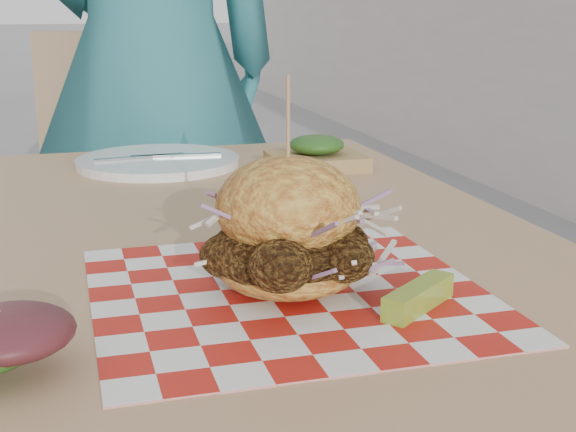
% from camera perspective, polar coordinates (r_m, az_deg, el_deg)
% --- Properties ---
extents(diner, '(0.71, 0.53, 1.77)m').
position_cam_1_polar(diner, '(1.82, -9.72, 10.77)').
color(diner, '#2A737A').
rests_on(diner, ground).
extents(patio_table, '(0.80, 1.20, 0.75)m').
position_cam_1_polar(patio_table, '(0.96, -5.87, -5.97)').
color(patio_table, tan).
rests_on(patio_table, ground).
extents(patio_chair, '(0.53, 0.54, 0.95)m').
position_cam_1_polar(patio_chair, '(1.86, -9.76, 0.41)').
color(patio_chair, tan).
rests_on(patio_chair, ground).
extents(paper_liner, '(0.36, 0.36, 0.00)m').
position_cam_1_polar(paper_liner, '(0.75, -0.00, -5.44)').
color(paper_liner, red).
rests_on(paper_liner, patio_table).
extents(sandwich, '(0.18, 0.18, 0.20)m').
position_cam_1_polar(sandwich, '(0.74, -0.00, -1.30)').
color(sandwich, gold).
rests_on(sandwich, paper_liner).
extents(pickle_spear, '(0.09, 0.08, 0.02)m').
position_cam_1_polar(pickle_spear, '(0.72, 9.27, -5.69)').
color(pickle_spear, '#8BA630').
rests_on(pickle_spear, paper_liner).
extents(place_setting, '(0.27, 0.27, 0.02)m').
position_cam_1_polar(place_setting, '(1.35, -9.22, 3.85)').
color(place_setting, white).
rests_on(place_setting, patio_table).
extents(kraft_tray, '(0.15, 0.12, 0.06)m').
position_cam_1_polar(kraft_tray, '(1.31, 2.05, 4.34)').
color(kraft_tray, '#9C7D47').
rests_on(kraft_tray, patio_table).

